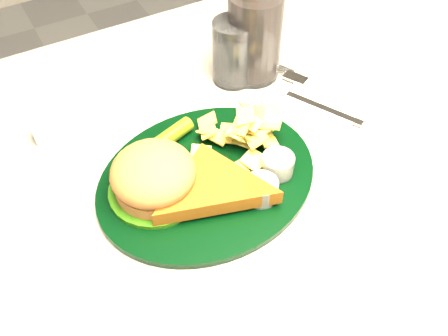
# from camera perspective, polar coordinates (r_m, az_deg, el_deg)

# --- Properties ---
(table) EXTENTS (1.20, 0.80, 0.75)m
(table) POSITION_cam_1_polar(r_m,az_deg,el_deg) (0.99, 0.09, -14.42)
(table) COLOR #9E998F
(table) RESTS_ON ground
(dinner_plate) EXTENTS (0.34, 0.29, 0.07)m
(dinner_plate) POSITION_cam_1_polar(r_m,az_deg,el_deg) (0.64, -2.00, 0.59)
(dinner_plate) COLOR black
(dinner_plate) RESTS_ON table
(water_glass) EXTENTS (0.09, 0.09, 0.10)m
(water_glass) POSITION_cam_1_polar(r_m,az_deg,el_deg) (0.79, 1.07, 13.11)
(water_glass) COLOR white
(water_glass) RESTS_ON table
(cola_glass) EXTENTS (0.09, 0.09, 0.15)m
(cola_glass) POSITION_cam_1_polar(r_m,az_deg,el_deg) (0.79, 3.51, 15.21)
(cola_glass) COLOR black
(cola_glass) RESTS_ON table
(fork_napkin) EXTENTS (0.19, 0.20, 0.01)m
(fork_napkin) POSITION_cam_1_polar(r_m,az_deg,el_deg) (0.78, 10.89, 7.11)
(fork_napkin) COLOR white
(fork_napkin) RESTS_ON table
(ramekin) EXTENTS (0.05, 0.05, 0.03)m
(ramekin) POSITION_cam_1_polar(r_m,az_deg,el_deg) (0.75, -19.42, 3.96)
(ramekin) COLOR white
(ramekin) RESTS_ON table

